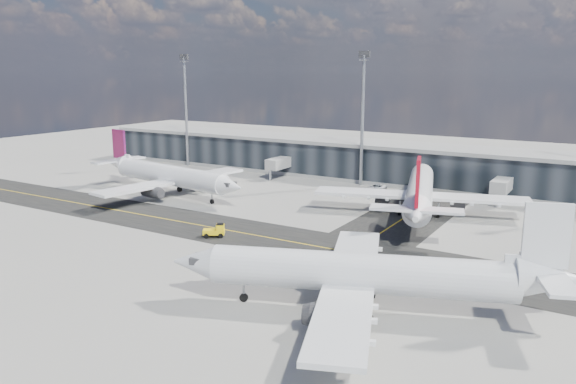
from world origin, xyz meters
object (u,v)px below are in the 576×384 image
Objects in this scene: airliner_redtail at (420,192)px; service_van at (376,188)px; airliner_af at (168,175)px; airliner_near at (366,274)px; baggage_tug at (216,231)px.

airliner_redtail reaches higher than service_van.
airliner_af is at bearing -135.23° from service_van.
airliner_near reaches higher than baggage_tug.
service_van is (8.20, 43.59, -0.26)m from baggage_tug.
airliner_af is 50.26m from airliner_redtail.
service_van is (35.08, 24.93, -3.26)m from airliner_af.
airliner_af reaches higher than service_van.
airliner_near reaches higher than airliner_af.
airliner_redtail is (49.33, 9.62, 0.25)m from airliner_af.
baggage_tug is at bearing -145.01° from airliner_redtail.
baggage_tug is (26.88, -18.66, -3.00)m from airliner_af.
airliner_af is at bearing -156.89° from baggage_tug.
baggage_tug is at bearing 63.94° from airliner_af.
service_van is at bearing 0.72° from airliner_near.
airliner_near is (7.85, -41.34, -0.13)m from airliner_redtail.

